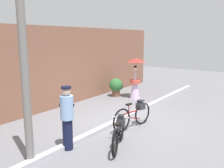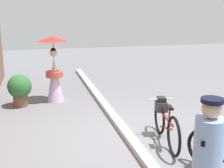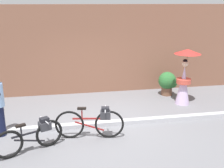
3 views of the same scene
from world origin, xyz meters
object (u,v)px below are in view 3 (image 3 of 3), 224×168
Objects in this scene: person_with_parasol at (185,76)px; potted_plant_by_door at (168,82)px; bicycle_near_officer at (33,135)px; bicycle_far_side at (93,122)px.

potted_plant_by_door is (-0.19, 0.96, -0.49)m from person_with_parasol.
bicycle_near_officer is 5.36m from person_with_parasol.
potted_plant_by_door reaches higher than bicycle_near_officer.
potted_plant_by_door is at bearing 101.21° from person_with_parasol.
person_with_parasol reaches higher than bicycle_far_side.
potted_plant_by_door is at bearing 42.54° from bicycle_far_side.
potted_plant_by_door is at bearing 35.55° from bicycle_near_officer.
bicycle_near_officer is 1.71× the size of potted_plant_by_door.
bicycle_far_side is (1.45, 0.40, 0.05)m from bicycle_near_officer.
person_with_parasol is at bearing 25.89° from bicycle_near_officer.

